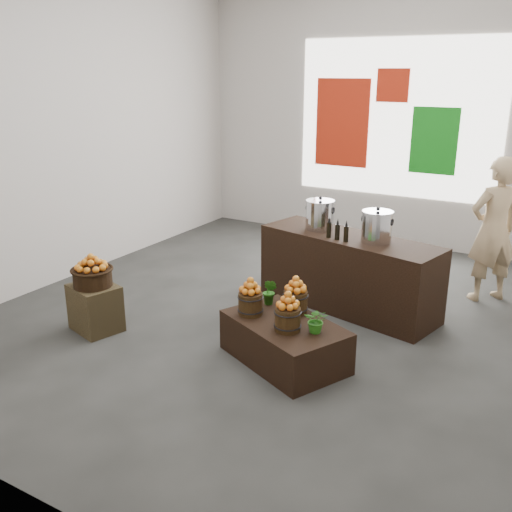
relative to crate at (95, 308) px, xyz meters
The scene contains 23 objects.
ground 2.01m from the crate, 43.83° to the left, with size 7.00×7.00×0.00m, color #3B3C39.
back_wall 5.38m from the crate, 73.56° to the left, with size 6.00×0.04×4.00m, color #BBB4AD.
back_opening 5.45m from the crate, 70.30° to the left, with size 3.20×0.02×2.40m, color white.
deco_red_left 5.19m from the crate, 80.16° to the left, with size 0.90×0.04×1.40m, color #B0220D.
deco_green_right 5.58m from the crate, 64.25° to the left, with size 0.70×0.04×1.00m, color #137A17.
deco_red_upper 5.59m from the crate, 71.32° to the left, with size 0.50×0.04×0.50m, color #B0220D.
crate is the anchor object (origin of this frame).
wicker_basket 0.35m from the crate, ahead, with size 0.41×0.41×0.19m, color black.
apples_in_basket 0.53m from the crate, ahead, with size 0.32×0.32×0.17m, color #9C050D, non-canonical shape.
display_table 2.15m from the crate, 10.85° to the left, with size 1.21×0.74×0.42m, color black.
apple_bucket_front_left 1.80m from the crate, 12.95° to the left, with size 0.24×0.24×0.22m, color #3C2710.
apples_in_bucket_front_left 1.84m from the crate, 12.95° to the left, with size 0.18×0.18×0.16m, color #9C050D, non-canonical shape.
apple_bucket_front_right 2.25m from the crate, ahead, with size 0.24×0.24×0.22m, color #3C2710.
apples_in_bucket_front_right 2.28m from the crate, ahead, with size 0.18×0.18×0.16m, color #9C050D, non-canonical shape.
apple_bucket_rear 2.22m from the crate, 17.40° to the left, with size 0.24×0.24×0.22m, color #3C2710.
apples_in_bucket_rear 2.25m from the crate, 17.40° to the left, with size 0.18×0.18×0.16m, color #9C050D, non-canonical shape.
herb_garnish_right 2.51m from the crate, ahead, with size 0.22×0.19×0.24m, color #236916.
herb_garnish_left 1.94m from the crate, 21.65° to the left, with size 0.16×0.13×0.28m, color #236916.
counter 2.92m from the crate, 42.47° to the left, with size 2.18×0.69×0.89m, color black.
stock_pot_left 2.81m from the crate, 50.34° to the left, with size 0.34×0.34×0.34m, color silver.
stock_pot_center 3.23m from the crate, 37.21° to the left, with size 0.34×0.34×0.34m, color silver.
oil_cruets 2.84m from the crate, 39.90° to the left, with size 0.24×0.06×0.25m, color black, non-canonical shape.
shopper 4.75m from the crate, 41.02° to the left, with size 0.65×0.43×1.78m, color tan.
Camera 1 is at (2.95, -5.46, 2.73)m, focal length 40.00 mm.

